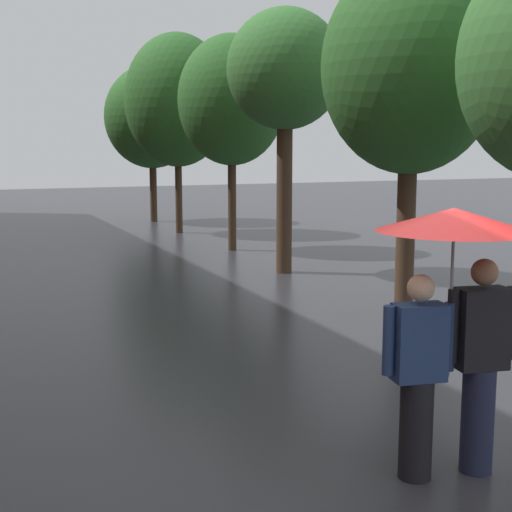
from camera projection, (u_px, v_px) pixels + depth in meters
ground_plane at (380, 486)px, 5.57m from camera, size 80.00×80.00×0.00m
street_tree_1 at (411, 68)px, 10.75m from camera, size 2.66×2.66×5.33m
street_tree_2 at (285, 72)px, 14.27m from camera, size 2.30×2.30×5.23m
street_tree_3 at (232, 101)px, 17.45m from camera, size 2.59×2.59×5.20m
street_tree_4 at (177, 100)px, 20.94m from camera, size 3.04×3.04×5.75m
street_tree_5 at (152, 117)px, 24.17m from camera, size 3.14×3.14×5.19m
couple_under_umbrella at (452, 296)px, 5.57m from camera, size 1.19×1.19×2.12m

